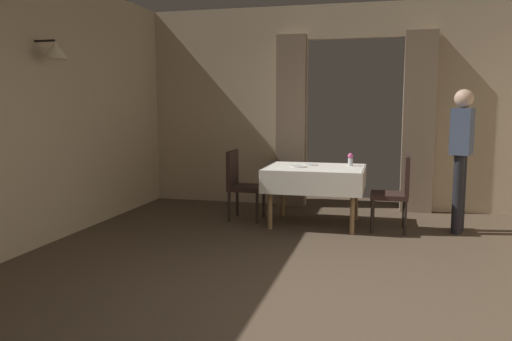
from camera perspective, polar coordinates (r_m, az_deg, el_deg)
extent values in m
plane|color=#4C3D2D|center=(3.88, 6.49, -15.95)|extent=(10.08, 10.08, 0.00)
cylinder|color=black|center=(5.92, -22.55, 13.25)|extent=(0.24, 0.02, 0.02)
cone|color=beige|center=(5.84, -21.53, 12.40)|extent=(0.26, 0.26, 0.18)
cube|color=tan|center=(8.11, -3.10, 7.06)|extent=(2.50, 0.12, 3.00)
cube|color=tan|center=(7.88, 25.27, 6.37)|extent=(2.50, 0.12, 3.00)
cube|color=tan|center=(7.85, 11.12, 16.09)|extent=(1.40, 0.12, 0.50)
cube|color=#7F6B56|center=(7.73, 3.94, 5.45)|extent=(0.44, 0.14, 2.57)
cube|color=#7F6B56|center=(7.62, 17.74, 5.09)|extent=(0.44, 0.14, 2.57)
cylinder|color=olive|center=(6.32, 1.59, -3.44)|extent=(0.06, 0.06, 0.71)
cylinder|color=olive|center=(6.18, 10.74, -3.80)|extent=(0.06, 0.06, 0.71)
cylinder|color=olive|center=(7.08, 3.00, -2.28)|extent=(0.06, 0.06, 0.71)
cylinder|color=olive|center=(6.96, 11.15, -2.57)|extent=(0.06, 0.06, 0.71)
cube|color=olive|center=(6.56, 6.65, 0.19)|extent=(1.16, 0.95, 0.03)
cube|color=silver|center=(6.56, 6.65, 0.36)|extent=(1.22, 1.01, 0.01)
cube|color=silver|center=(6.08, 6.00, -1.50)|extent=(1.22, 0.02, 0.29)
cube|color=silver|center=(7.07, 7.18, -0.28)|extent=(1.22, 0.02, 0.29)
cube|color=silver|center=(6.68, 1.43, -0.67)|extent=(0.02, 1.01, 0.29)
cube|color=silver|center=(6.52, 11.97, -1.02)|extent=(0.02, 1.01, 0.29)
cylinder|color=black|center=(7.00, 0.88, -3.59)|extent=(0.04, 0.04, 0.42)
cylinder|color=black|center=(6.64, 0.12, -4.19)|extent=(0.04, 0.04, 0.42)
cylinder|color=black|center=(7.10, -2.11, -3.44)|extent=(0.04, 0.04, 0.42)
cylinder|color=black|center=(6.74, -3.02, -4.02)|extent=(0.04, 0.04, 0.42)
cube|color=black|center=(6.83, -1.04, -1.95)|extent=(0.44, 0.44, 0.06)
cube|color=black|center=(6.84, -2.66, 0.23)|extent=(0.05, 0.42, 0.48)
cylinder|color=black|center=(6.31, 12.86, -4.98)|extent=(0.04, 0.04, 0.42)
cylinder|color=black|center=(6.68, 12.95, -4.30)|extent=(0.04, 0.04, 0.42)
cylinder|color=black|center=(6.31, 16.33, -5.09)|extent=(0.04, 0.04, 0.42)
cylinder|color=black|center=(6.68, 16.21, -4.40)|extent=(0.04, 0.04, 0.42)
cube|color=black|center=(6.45, 14.65, -2.73)|extent=(0.44, 0.44, 0.06)
cube|color=black|center=(6.42, 16.51, -0.54)|extent=(0.05, 0.42, 0.48)
cylinder|color=silver|center=(6.73, 10.51, 0.95)|extent=(0.06, 0.06, 0.10)
sphere|color=#D84C8C|center=(6.72, 10.52, 1.63)|extent=(0.07, 0.07, 0.07)
cylinder|color=white|center=(6.53, 4.80, 0.45)|extent=(0.21, 0.21, 0.01)
cylinder|color=white|center=(6.75, 6.15, 0.66)|extent=(0.19, 0.19, 0.01)
cylinder|color=black|center=(6.71, 21.89, -2.28)|extent=(0.12, 0.12, 0.95)
cylinder|color=black|center=(6.54, 21.62, -2.52)|extent=(0.12, 0.12, 0.95)
cube|color=#3F4C66|center=(6.55, 22.06, 4.09)|extent=(0.32, 0.41, 0.55)
sphere|color=tan|center=(6.54, 22.22, 7.45)|extent=(0.22, 0.22, 0.22)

